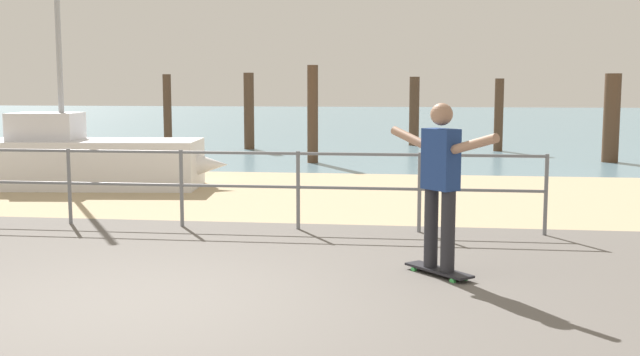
{
  "coord_description": "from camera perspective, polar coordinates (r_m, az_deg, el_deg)",
  "views": [
    {
      "loc": [
        2.33,
        -6.19,
        1.91
      ],
      "look_at": [
        1.28,
        2.0,
        0.9
      ],
      "focal_mm": 42.91,
      "sensor_mm": 36.0,
      "label": 1
    }
  ],
  "objects": [
    {
      "name": "ground_plane",
      "position": [
        6.0,
        -16.32,
        -11.86
      ],
      "size": [
        24.0,
        10.0,
        0.04
      ],
      "primitive_type": "cube",
      "color": "#605B56",
      "rests_on": "ground"
    },
    {
      "name": "beach_strip",
      "position": [
        13.53,
        -2.66,
        -1.15
      ],
      "size": [
        24.0,
        6.0,
        0.04
      ],
      "primitive_type": "cube",
      "color": "tan",
      "rests_on": "ground"
    },
    {
      "name": "sea_surface",
      "position": [
        41.3,
        4.11,
        4.3
      ],
      "size": [
        72.0,
        50.0,
        0.04
      ],
      "primitive_type": "cube",
      "color": "slate",
      "rests_on": "ground"
    },
    {
      "name": "railing_fence",
      "position": [
        10.93,
        -18.21,
        0.25
      ],
      "size": [
        12.67,
        0.05,
        1.05
      ],
      "color": "slate",
      "rests_on": "ground"
    },
    {
      "name": "sailboat",
      "position": [
        14.75,
        -16.91,
        1.27
      ],
      "size": [
        5.04,
        1.85,
        5.27
      ],
      "color": "silver",
      "rests_on": "ground"
    },
    {
      "name": "skateboard",
      "position": [
        7.77,
        8.84,
        -6.83
      ],
      "size": [
        0.68,
        0.73,
        0.08
      ],
      "color": "black",
      "rests_on": "ground"
    },
    {
      "name": "skateboarder",
      "position": [
        7.6,
        8.97,
        0.14
      ],
      "size": [
        1.03,
        1.13,
        1.65
      ],
      "color": "#26262B",
      "rests_on": "skateboard"
    },
    {
      "name": "groyne_post_0",
      "position": [
        23.1,
        -11.31,
        4.85
      ],
      "size": [
        0.24,
        0.24,
        2.22
      ],
      "primitive_type": "cylinder",
      "color": "#513826",
      "rests_on": "ground"
    },
    {
      "name": "groyne_post_1",
      "position": [
        22.67,
        -5.32,
        4.97
      ],
      "size": [
        0.3,
        0.3,
        2.26
      ],
      "primitive_type": "cylinder",
      "color": "#513826",
      "rests_on": "ground"
    },
    {
      "name": "groyne_post_2",
      "position": [
        18.58,
        -0.55,
        4.75
      ],
      "size": [
        0.26,
        0.26,
        2.38
      ],
      "primitive_type": "cylinder",
      "color": "#513826",
      "rests_on": "ground"
    },
    {
      "name": "groyne_post_3",
      "position": [
        24.14,
        7.04,
        4.94
      ],
      "size": [
        0.31,
        0.31,
        2.16
      ],
      "primitive_type": "cylinder",
      "color": "#513826",
      "rests_on": "ground"
    },
    {
      "name": "groyne_post_4",
      "position": [
        22.47,
        13.18,
        4.58
      ],
      "size": [
        0.26,
        0.26,
        2.09
      ],
      "primitive_type": "cylinder",
      "color": "#513826",
      "rests_on": "ground"
    },
    {
      "name": "groyne_post_5",
      "position": [
        20.03,
        20.91,
        4.17
      ],
      "size": [
        0.39,
        0.39,
        2.18
      ],
      "primitive_type": "cylinder",
      "color": "#513826",
      "rests_on": "ground"
    }
  ]
}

